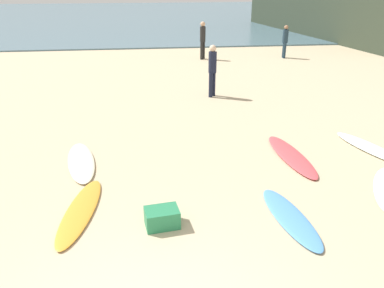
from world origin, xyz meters
TOP-DOWN VIEW (x-y plane):
  - ocean_water at (0.00, 39.94)m, footprint 120.00×40.00m
  - surfboard_1 at (-1.41, 5.15)m, footprint 1.00×2.25m
  - surfboard_2 at (3.49, 4.88)m, footprint 0.75×2.45m
  - surfboard_3 at (2.57, 2.44)m, footprint 0.78×2.03m
  - surfboard_4 at (5.59, 5.06)m, footprint 1.15×2.29m
  - surfboard_5 at (-1.15, 3.10)m, footprint 0.83×2.31m
  - beachgoer_near at (2.46, 10.04)m, footprint 0.39×0.39m
  - beachgoer_mid at (7.35, 16.46)m, footprint 0.31×0.34m
  - beachgoer_far at (3.10, 16.64)m, footprint 0.39×0.39m
  - beach_cooler at (0.31, 2.53)m, footprint 0.62×0.47m

SIDE VIEW (x-z plane):
  - surfboard_5 at x=-1.15m, z-range 0.00..0.07m
  - surfboard_3 at x=2.57m, z-range 0.00..0.07m
  - surfboard_2 at x=3.49m, z-range 0.00..0.08m
  - ocean_water at x=0.00m, z-range 0.00..0.08m
  - surfboard_1 at x=-1.41m, z-range 0.00..0.09m
  - surfboard_4 at x=5.59m, z-range 0.00..0.09m
  - beach_cooler at x=0.31m, z-range 0.00..0.33m
  - beachgoer_mid at x=7.35m, z-range 0.09..1.73m
  - beachgoer_near at x=2.46m, z-range 0.11..1.91m
  - beachgoer_far at x=3.10m, z-range 0.12..1.97m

